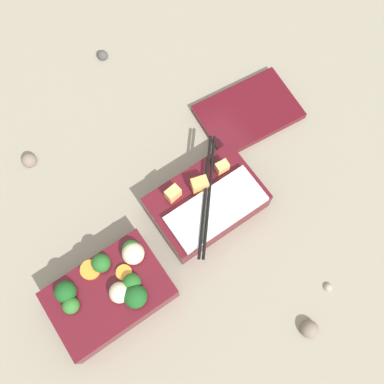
{
  "coord_description": "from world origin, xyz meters",
  "views": [
    {
      "loc": [
        -0.05,
        -0.17,
        0.77
      ],
      "look_at": [
        0.1,
        0.04,
        0.05
      ],
      "focal_mm": 42.0,
      "sensor_mm": 36.0,
      "label": 1
    }
  ],
  "objects": [
    {
      "name": "pebble_2",
      "position": [
        0.2,
        -0.21,
        0.0
      ],
      "size": [
        0.02,
        0.02,
        0.02
      ],
      "primitive_type": "sphere",
      "color": "gray",
      "rests_on": "ground_plane"
    },
    {
      "name": "bento_tray_vegetable",
      "position": [
        -0.11,
        -0.02,
        0.03
      ],
      "size": [
        0.19,
        0.13,
        0.08
      ],
      "color": "#510F19",
      "rests_on": "ground_plane"
    },
    {
      "name": "pebble_3",
      "position": [
        0.12,
        0.4,
        0.01
      ],
      "size": [
        0.02,
        0.02,
        0.02
      ],
      "primitive_type": "sphere",
      "color": "#474442",
      "rests_on": "ground_plane"
    },
    {
      "name": "bento_lid",
      "position": [
        0.29,
        0.13,
        0.01
      ],
      "size": [
        0.2,
        0.14,
        0.01
      ],
      "primitive_type": "cube",
      "rotation": [
        0.0,
        0.0,
        -0.1
      ],
      "color": "#510F19",
      "rests_on": "ground_plane"
    },
    {
      "name": "bento_tray_rice",
      "position": [
        0.11,
        0.02,
        0.03
      ],
      "size": [
        0.19,
        0.17,
        0.08
      ],
      "color": "#510F19",
      "rests_on": "ground_plane"
    },
    {
      "name": "pebble_0",
      "position": [
        -0.11,
        0.28,
        0.01
      ],
      "size": [
        0.03,
        0.03,
        0.03
      ],
      "primitive_type": "sphere",
      "color": "#7A6B5B",
      "rests_on": "ground_plane"
    },
    {
      "name": "ground_plane",
      "position": [
        0.0,
        0.0,
        0.0
      ],
      "size": [
        3.0,
        3.0,
        0.0
      ],
      "primitive_type": "plane",
      "color": "gray"
    },
    {
      "name": "pebble_1",
      "position": [
        0.13,
        -0.25,
        0.01
      ],
      "size": [
        0.03,
        0.03,
        0.03
      ],
      "primitive_type": "sphere",
      "color": "#7A6B5B",
      "rests_on": "ground_plane"
    }
  ]
}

